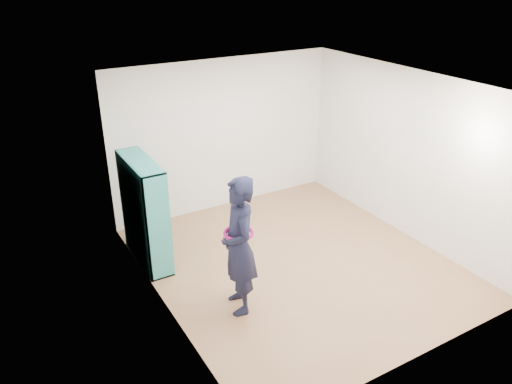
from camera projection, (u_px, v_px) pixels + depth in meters
floor at (296, 263)px, 7.28m from camera, size 4.50×4.50×0.00m
ceiling at (304, 85)px, 6.18m from camera, size 4.50×4.50×0.00m
wall_left at (159, 216)px, 5.81m from camera, size 0.02×4.50×2.60m
wall_right at (407, 155)px, 7.65m from camera, size 0.02×4.50×2.60m
wall_back at (224, 135)px, 8.49m from camera, size 4.00×0.02×2.60m
wall_front at (429, 260)px, 4.97m from camera, size 4.00×0.02×2.60m
bookshelf at (143, 213)px, 7.03m from camera, size 0.34×1.17×1.56m
person at (239, 246)px, 5.99m from camera, size 0.56×0.73×1.78m
smartphone at (226, 236)px, 5.98m from camera, size 0.03×0.11×0.13m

